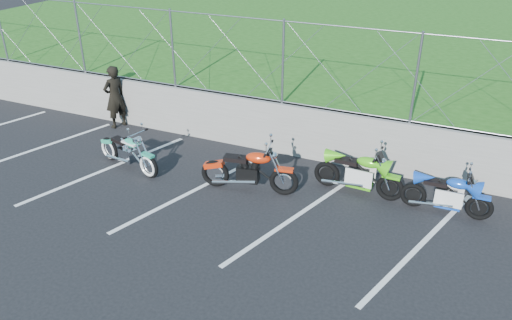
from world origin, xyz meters
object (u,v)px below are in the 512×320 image
at_px(sportbike_blue, 448,196).
at_px(person_standing, 115,97).
at_px(naked_orange, 250,172).
at_px(sportbike_green, 359,175).
at_px(cruiser_turquoise, 129,153).

distance_m(sportbike_blue, person_standing, 8.90).
relative_size(naked_orange, sportbike_blue, 1.20).
bearing_deg(sportbike_blue, naked_orange, -169.35).
relative_size(sportbike_green, sportbike_blue, 1.10).
bearing_deg(sportbike_blue, sportbike_green, 177.45).
relative_size(cruiser_turquoise, sportbike_green, 1.00).
bearing_deg(sportbike_blue, cruiser_turquoise, -172.38).
distance_m(sportbike_green, person_standing, 7.10).
bearing_deg(person_standing, sportbike_blue, 103.78).
bearing_deg(cruiser_turquoise, naked_orange, 18.74).
distance_m(cruiser_turquoise, sportbike_green, 5.30).
distance_m(naked_orange, person_standing, 5.18).
xyz_separation_m(naked_orange, sportbike_blue, (3.97, 0.79, -0.06)).
bearing_deg(person_standing, naked_orange, 90.34).
xyz_separation_m(cruiser_turquoise, person_standing, (-1.85, 1.94, 0.47)).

